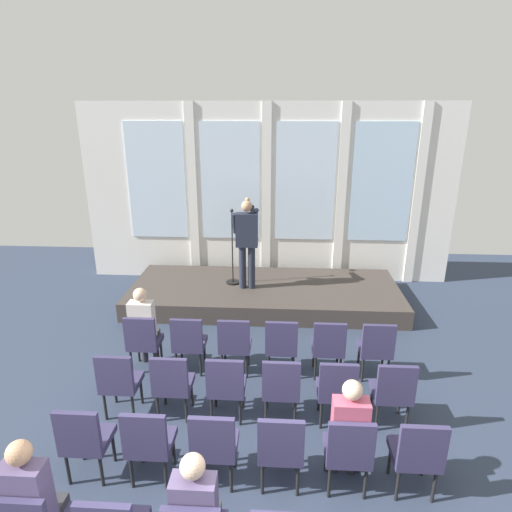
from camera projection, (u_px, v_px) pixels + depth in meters
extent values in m
cube|color=silver|center=(268.00, 195.00, 9.49)|extent=(8.15, 0.10, 3.92)
cube|color=silver|center=(157.00, 181.00, 9.48)|extent=(1.28, 0.04, 2.54)
cube|color=silver|center=(193.00, 195.00, 9.53)|extent=(0.20, 0.08, 3.92)
cube|color=silver|center=(230.00, 182.00, 9.39)|extent=(1.28, 0.04, 2.54)
cube|color=silver|center=(266.00, 195.00, 9.44)|extent=(0.20, 0.08, 3.92)
cube|color=silver|center=(305.00, 183.00, 9.30)|extent=(1.28, 0.04, 2.54)
cube|color=silver|center=(341.00, 196.00, 9.35)|extent=(0.20, 0.08, 3.92)
cube|color=silver|center=(382.00, 183.00, 9.21)|extent=(1.28, 0.04, 2.54)
cube|color=silver|center=(417.00, 197.00, 9.26)|extent=(0.20, 0.08, 3.92)
cube|color=#3F3833|center=(265.00, 294.00, 8.79)|extent=(5.38, 2.12, 0.37)
cylinder|color=#232838|center=(243.00, 267.00, 8.50)|extent=(0.14, 0.14, 0.87)
cylinder|color=#232838|center=(252.00, 267.00, 8.49)|extent=(0.14, 0.14, 0.87)
cube|color=#232838|center=(247.00, 230.00, 8.24)|extent=(0.42, 0.22, 0.65)
cube|color=#B28C19|center=(247.00, 224.00, 8.32)|extent=(0.06, 0.01, 0.39)
sphere|color=tan|center=(247.00, 206.00, 8.10)|extent=(0.21, 0.21, 0.21)
cylinder|color=#232838|center=(235.00, 223.00, 8.30)|extent=(0.09, 0.28, 0.45)
cylinder|color=#232838|center=(255.00, 211.00, 8.24)|extent=(0.15, 0.36, 0.15)
cylinder|color=#232838|center=(252.00, 207.00, 8.36)|extent=(0.11, 0.34, 0.15)
sphere|color=tan|center=(247.00, 200.00, 8.59)|extent=(0.10, 0.10, 0.10)
cylinder|color=black|center=(233.00, 282.00, 8.86)|extent=(0.28, 0.28, 0.03)
cylinder|color=black|center=(232.00, 248.00, 8.62)|extent=(0.02, 0.02, 1.45)
sphere|color=#262626|center=(232.00, 211.00, 8.37)|extent=(0.07, 0.07, 0.07)
cylinder|color=black|center=(161.00, 351.00, 6.71)|extent=(0.04, 0.04, 0.40)
cylinder|color=black|center=(139.00, 350.00, 6.73)|extent=(0.04, 0.04, 0.40)
cylinder|color=black|center=(155.00, 363.00, 6.39)|extent=(0.04, 0.04, 0.40)
cylinder|color=black|center=(131.00, 362.00, 6.41)|extent=(0.04, 0.04, 0.40)
cube|color=#383356|center=(145.00, 342.00, 6.48)|extent=(0.46, 0.44, 0.08)
cube|color=#383356|center=(140.00, 333.00, 6.21)|extent=(0.46, 0.06, 0.46)
cylinder|color=#2D2D33|center=(144.00, 349.00, 6.73)|extent=(0.10, 0.10, 0.44)
cylinder|color=#2D2D33|center=(156.00, 349.00, 6.72)|extent=(0.10, 0.10, 0.44)
cube|color=#2D2D33|center=(146.00, 337.00, 6.52)|extent=(0.34, 0.36, 0.12)
cube|color=silver|center=(142.00, 320.00, 6.30)|extent=(0.36, 0.20, 0.57)
sphere|color=beige|center=(140.00, 295.00, 6.19)|extent=(0.20, 0.20, 0.20)
cylinder|color=black|center=(205.00, 352.00, 6.67)|extent=(0.04, 0.04, 0.40)
cylinder|color=black|center=(182.00, 351.00, 6.69)|extent=(0.04, 0.04, 0.40)
cylinder|color=black|center=(201.00, 364.00, 6.35)|extent=(0.04, 0.04, 0.40)
cylinder|color=black|center=(177.00, 364.00, 6.37)|extent=(0.04, 0.04, 0.40)
cube|color=#383356|center=(190.00, 344.00, 6.44)|extent=(0.46, 0.44, 0.08)
cube|color=#383356|center=(186.00, 334.00, 6.17)|extent=(0.46, 0.06, 0.46)
cylinder|color=black|center=(248.00, 353.00, 6.63)|extent=(0.04, 0.04, 0.40)
cylinder|color=black|center=(225.00, 353.00, 6.65)|extent=(0.04, 0.04, 0.40)
cylinder|color=black|center=(247.00, 366.00, 6.31)|extent=(0.04, 0.04, 0.40)
cylinder|color=black|center=(222.00, 365.00, 6.33)|extent=(0.04, 0.04, 0.40)
cube|color=#383356|center=(235.00, 345.00, 6.40)|extent=(0.46, 0.44, 0.08)
cube|color=#383356|center=(234.00, 335.00, 6.14)|extent=(0.46, 0.06, 0.46)
cylinder|color=black|center=(293.00, 355.00, 6.60)|extent=(0.04, 0.04, 0.40)
cylinder|color=black|center=(269.00, 354.00, 6.62)|extent=(0.04, 0.04, 0.40)
cylinder|color=black|center=(293.00, 367.00, 6.28)|extent=(0.04, 0.04, 0.40)
cylinder|color=black|center=(268.00, 367.00, 6.29)|extent=(0.04, 0.04, 0.40)
cube|color=#383356|center=(281.00, 347.00, 6.37)|extent=(0.46, 0.44, 0.08)
cube|color=#383356|center=(281.00, 337.00, 6.10)|extent=(0.46, 0.06, 0.46)
cylinder|color=black|center=(337.00, 356.00, 6.56)|extent=(0.04, 0.04, 0.40)
cylinder|color=black|center=(314.00, 355.00, 6.58)|extent=(0.04, 0.04, 0.40)
cylinder|color=black|center=(340.00, 369.00, 6.24)|extent=(0.04, 0.04, 0.40)
cylinder|color=black|center=(315.00, 368.00, 6.26)|extent=(0.04, 0.04, 0.40)
cube|color=#383356|center=(327.00, 348.00, 6.33)|extent=(0.46, 0.44, 0.08)
cube|color=#383356|center=(330.00, 338.00, 6.06)|extent=(0.46, 0.06, 0.46)
cylinder|color=black|center=(383.00, 358.00, 6.52)|extent=(0.04, 0.04, 0.40)
cylinder|color=black|center=(359.00, 357.00, 6.54)|extent=(0.04, 0.04, 0.40)
cylinder|color=black|center=(388.00, 371.00, 6.20)|extent=(0.04, 0.04, 0.40)
cylinder|color=black|center=(363.00, 370.00, 6.22)|extent=(0.04, 0.04, 0.40)
cube|color=#383356|center=(374.00, 349.00, 6.29)|extent=(0.46, 0.44, 0.08)
cube|color=#383356|center=(379.00, 340.00, 6.02)|extent=(0.46, 0.06, 0.46)
cylinder|color=black|center=(141.00, 391.00, 5.76)|extent=(0.04, 0.04, 0.40)
cylinder|color=black|center=(115.00, 390.00, 5.78)|extent=(0.04, 0.04, 0.40)
cylinder|color=black|center=(133.00, 407.00, 5.44)|extent=(0.04, 0.04, 0.40)
cylinder|color=black|center=(105.00, 406.00, 5.46)|extent=(0.04, 0.04, 0.40)
cube|color=#383356|center=(122.00, 383.00, 5.53)|extent=(0.46, 0.44, 0.08)
cube|color=#383356|center=(114.00, 373.00, 5.26)|extent=(0.46, 0.06, 0.46)
cylinder|color=black|center=(192.00, 392.00, 5.72)|extent=(0.04, 0.04, 0.40)
cylinder|color=black|center=(165.00, 391.00, 5.74)|extent=(0.04, 0.04, 0.40)
cylinder|color=black|center=(186.00, 409.00, 5.40)|extent=(0.04, 0.04, 0.40)
cylinder|color=black|center=(158.00, 408.00, 5.42)|extent=(0.04, 0.04, 0.40)
cube|color=#383356|center=(174.00, 384.00, 5.49)|extent=(0.46, 0.44, 0.08)
cube|color=#383356|center=(169.00, 375.00, 5.23)|extent=(0.46, 0.06, 0.46)
cylinder|color=black|center=(243.00, 394.00, 5.69)|extent=(0.04, 0.04, 0.40)
cylinder|color=black|center=(216.00, 393.00, 5.71)|extent=(0.04, 0.04, 0.40)
cylinder|color=black|center=(240.00, 412.00, 5.37)|extent=(0.04, 0.04, 0.40)
cylinder|color=black|center=(212.00, 410.00, 5.39)|extent=(0.04, 0.04, 0.40)
cube|color=#383356|center=(227.00, 386.00, 5.46)|extent=(0.46, 0.44, 0.08)
cube|color=#383356|center=(225.00, 377.00, 5.19)|extent=(0.46, 0.06, 0.46)
cylinder|color=black|center=(294.00, 396.00, 5.65)|extent=(0.04, 0.04, 0.40)
cylinder|color=black|center=(267.00, 395.00, 5.67)|extent=(0.04, 0.04, 0.40)
cylinder|color=black|center=(295.00, 414.00, 5.33)|extent=(0.04, 0.04, 0.40)
cylinder|color=black|center=(266.00, 413.00, 5.35)|extent=(0.04, 0.04, 0.40)
cube|color=#383356|center=(281.00, 388.00, 5.42)|extent=(0.46, 0.44, 0.08)
cube|color=#383356|center=(281.00, 379.00, 5.15)|extent=(0.46, 0.06, 0.46)
cylinder|color=black|center=(347.00, 398.00, 5.61)|extent=(0.04, 0.04, 0.40)
cylinder|color=black|center=(319.00, 397.00, 5.63)|extent=(0.04, 0.04, 0.40)
cylinder|color=black|center=(350.00, 416.00, 5.29)|extent=(0.04, 0.04, 0.40)
cylinder|color=black|center=(321.00, 415.00, 5.31)|extent=(0.04, 0.04, 0.40)
cube|color=#383356|center=(335.00, 390.00, 5.38)|extent=(0.46, 0.44, 0.08)
cube|color=#383356|center=(339.00, 381.00, 5.11)|extent=(0.46, 0.06, 0.46)
cylinder|color=black|center=(400.00, 400.00, 5.57)|extent=(0.04, 0.04, 0.40)
cylinder|color=black|center=(372.00, 399.00, 5.59)|extent=(0.04, 0.04, 0.40)
cylinder|color=black|center=(407.00, 418.00, 5.25)|extent=(0.04, 0.04, 0.40)
cylinder|color=black|center=(377.00, 417.00, 5.27)|extent=(0.04, 0.04, 0.40)
cube|color=#383356|center=(391.00, 392.00, 5.34)|extent=(0.46, 0.44, 0.08)
cube|color=#383356|center=(397.00, 383.00, 5.08)|extent=(0.46, 0.06, 0.46)
cylinder|color=black|center=(114.00, 446.00, 4.81)|extent=(0.04, 0.04, 0.40)
cylinder|color=black|center=(82.00, 445.00, 4.83)|extent=(0.04, 0.04, 0.40)
cylinder|color=black|center=(101.00, 471.00, 4.49)|extent=(0.04, 0.04, 0.40)
cylinder|color=black|center=(68.00, 469.00, 4.51)|extent=(0.04, 0.04, 0.40)
cube|color=#383356|center=(89.00, 439.00, 4.59)|extent=(0.46, 0.44, 0.08)
cube|color=#383356|center=(77.00, 432.00, 4.32)|extent=(0.46, 0.06, 0.46)
cylinder|color=black|center=(174.00, 449.00, 4.78)|extent=(0.04, 0.04, 0.40)
cylinder|color=black|center=(142.00, 448.00, 4.80)|extent=(0.04, 0.04, 0.40)
cylinder|color=black|center=(166.00, 474.00, 4.46)|extent=(0.04, 0.04, 0.40)
cylinder|color=black|center=(132.00, 472.00, 4.48)|extent=(0.04, 0.04, 0.40)
cube|color=#383356|center=(152.00, 442.00, 4.55)|extent=(0.46, 0.44, 0.08)
cube|color=#383356|center=(144.00, 434.00, 4.28)|extent=(0.46, 0.06, 0.46)
cylinder|color=black|center=(235.00, 452.00, 4.74)|extent=(0.04, 0.04, 0.40)
cylinder|color=black|center=(202.00, 450.00, 4.76)|extent=(0.04, 0.04, 0.40)
cylinder|color=black|center=(231.00, 477.00, 4.42)|extent=(0.04, 0.04, 0.40)
cylinder|color=black|center=(196.00, 475.00, 4.44)|extent=(0.04, 0.04, 0.40)
cube|color=#383356|center=(215.00, 445.00, 4.51)|extent=(0.46, 0.44, 0.08)
cube|color=#383356|center=(212.00, 437.00, 4.24)|extent=(0.46, 0.06, 0.46)
cylinder|color=black|center=(297.00, 454.00, 4.70)|extent=(0.04, 0.04, 0.40)
cylinder|color=black|center=(264.00, 453.00, 4.72)|extent=(0.04, 0.04, 0.40)
cylinder|color=black|center=(298.00, 480.00, 4.38)|extent=(0.04, 0.04, 0.40)
cylinder|color=black|center=(262.00, 478.00, 4.40)|extent=(0.04, 0.04, 0.40)
cube|color=#383356|center=(280.00, 448.00, 4.47)|extent=(0.46, 0.44, 0.08)
cube|color=#383356|center=(281.00, 440.00, 4.21)|extent=(0.46, 0.06, 0.46)
cylinder|color=black|center=(360.00, 457.00, 4.66)|extent=(0.04, 0.04, 0.40)
cylinder|color=black|center=(326.00, 456.00, 4.68)|extent=(0.04, 0.04, 0.40)
cylinder|color=black|center=(365.00, 483.00, 4.34)|extent=(0.04, 0.04, 0.40)
cylinder|color=black|center=(329.00, 481.00, 4.36)|extent=(0.04, 0.04, 0.40)
cube|color=#383356|center=(347.00, 451.00, 4.44)|extent=(0.46, 0.44, 0.08)
cube|color=#383356|center=(351.00, 443.00, 4.17)|extent=(0.46, 0.06, 0.46)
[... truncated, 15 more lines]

